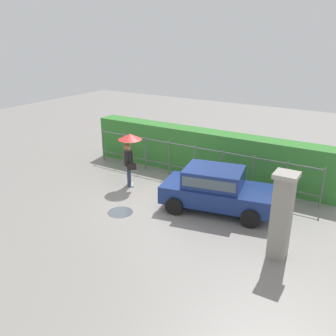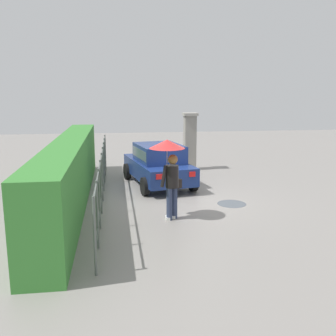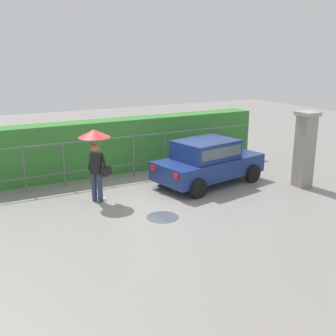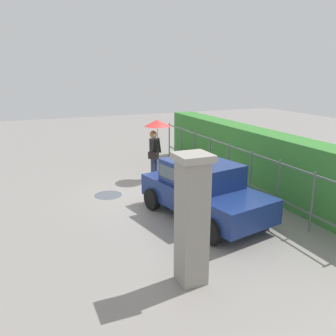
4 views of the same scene
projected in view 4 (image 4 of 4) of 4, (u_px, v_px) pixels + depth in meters
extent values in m
plane|color=gray|center=(155.00, 195.00, 11.17)|extent=(40.00, 40.00, 0.00)
cube|color=navy|center=(204.00, 196.00, 9.37)|extent=(3.95, 2.32, 0.60)
cube|color=navy|center=(201.00, 173.00, 9.33)|extent=(2.14, 1.78, 0.60)
cube|color=#4C5B66|center=(201.00, 172.00, 9.33)|extent=(2.00, 1.77, 0.33)
cylinder|color=black|center=(262.00, 215.00, 8.91)|extent=(0.62, 0.29, 0.60)
cylinder|color=black|center=(211.00, 231.00, 7.99)|extent=(0.62, 0.29, 0.60)
cylinder|color=black|center=(199.00, 188.00, 10.90)|extent=(0.62, 0.29, 0.60)
cylinder|color=black|center=(152.00, 199.00, 9.98)|extent=(0.62, 0.29, 0.60)
cube|color=red|center=(179.00, 171.00, 11.11)|extent=(0.10, 0.21, 0.16)
cube|color=red|center=(149.00, 177.00, 10.51)|extent=(0.10, 0.21, 0.16)
cylinder|color=#2D3856|center=(156.00, 166.00, 12.90)|extent=(0.15, 0.15, 0.86)
cylinder|color=#2D3856|center=(153.00, 167.00, 12.73)|extent=(0.15, 0.15, 0.86)
cube|color=white|center=(157.00, 177.00, 12.98)|extent=(0.26, 0.10, 0.08)
cube|color=white|center=(154.00, 178.00, 12.81)|extent=(0.26, 0.10, 0.08)
cylinder|color=black|center=(154.00, 147.00, 12.62)|extent=(0.34, 0.34, 0.58)
sphere|color=#DBAD89|center=(154.00, 135.00, 12.51)|extent=(0.22, 0.22, 0.22)
sphere|color=olive|center=(153.00, 134.00, 12.52)|extent=(0.25, 0.25, 0.25)
cylinder|color=black|center=(159.00, 145.00, 12.77)|extent=(0.21, 0.23, 0.56)
cylinder|color=black|center=(153.00, 147.00, 12.39)|extent=(0.21, 0.23, 0.56)
cylinder|color=#B2B2B7|center=(158.00, 137.00, 12.55)|extent=(0.02, 0.02, 0.77)
cone|color=red|center=(157.00, 123.00, 12.42)|extent=(0.92, 0.92, 0.23)
cube|color=black|center=(153.00, 155.00, 12.41)|extent=(0.37, 0.34, 0.24)
cube|color=gray|center=(192.00, 224.00, 6.35)|extent=(0.48, 0.48, 2.30)
cube|color=#9E998E|center=(193.00, 157.00, 6.03)|extent=(0.60, 0.60, 0.12)
cylinder|color=#59605B|center=(169.00, 140.00, 16.01)|extent=(0.05, 0.05, 1.50)
cylinder|color=#59605B|center=(181.00, 145.00, 14.93)|extent=(0.05, 0.05, 1.50)
cylinder|color=#59605B|center=(194.00, 151.00, 13.86)|extent=(0.05, 0.05, 1.50)
cylinder|color=#59605B|center=(210.00, 158.00, 12.78)|extent=(0.05, 0.05, 1.50)
cylinder|color=#59605B|center=(228.00, 166.00, 11.70)|extent=(0.05, 0.05, 1.50)
cylinder|color=#59605B|center=(251.00, 175.00, 10.63)|extent=(0.05, 0.05, 1.50)
cylinder|color=#59605B|center=(278.00, 187.00, 9.55)|extent=(0.05, 0.05, 1.50)
cylinder|color=#59605B|center=(312.00, 202.00, 8.47)|extent=(0.05, 0.05, 1.50)
cube|color=#59605B|center=(229.00, 146.00, 11.52)|extent=(9.73, 0.03, 0.04)
cube|color=#59605B|center=(228.00, 175.00, 11.78)|extent=(9.73, 0.03, 0.04)
cube|color=#387F33|center=(252.00, 157.00, 12.00)|extent=(10.73, 0.90, 1.90)
cylinder|color=#4C545B|center=(108.00, 195.00, 11.18)|extent=(0.87, 0.87, 0.00)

